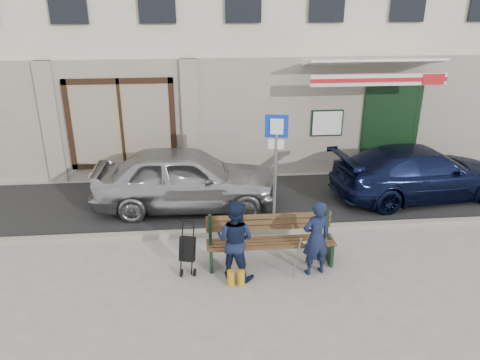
{
  "coord_description": "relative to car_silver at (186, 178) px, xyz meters",
  "views": [
    {
      "loc": [
        -1.19,
        -7.25,
        4.84
      ],
      "look_at": [
        -0.38,
        1.6,
        1.2
      ],
      "focal_mm": 35.0,
      "sensor_mm": 36.0,
      "label": 1
    }
  ],
  "objects": [
    {
      "name": "ground",
      "position": [
        1.53,
        -2.97,
        -0.73
      ],
      "size": [
        80.0,
        80.0,
        0.0
      ],
      "primitive_type": "plane",
      "color": "#9E9991",
      "rests_on": "ground"
    },
    {
      "name": "asphalt_lane",
      "position": [
        1.53,
        0.13,
        -0.73
      ],
      "size": [
        60.0,
        3.2,
        0.01
      ],
      "primitive_type": "cube",
      "color": "#282828",
      "rests_on": "ground"
    },
    {
      "name": "curb",
      "position": [
        1.53,
        -1.47,
        -0.67
      ],
      "size": [
        60.0,
        0.18,
        0.12
      ],
      "primitive_type": "cube",
      "color": "#9E9384",
      "rests_on": "ground"
    },
    {
      "name": "car_silver",
      "position": [
        0.0,
        0.0,
        0.0
      ],
      "size": [
        4.37,
        1.9,
        1.47
      ],
      "primitive_type": "imported",
      "rotation": [
        0.0,
        0.0,
        1.53
      ],
      "color": "#A7A8AC",
      "rests_on": "ground"
    },
    {
      "name": "car_navy",
      "position": [
        5.76,
        0.08,
        -0.09
      ],
      "size": [
        4.63,
        2.36,
        1.29
      ],
      "primitive_type": "imported",
      "rotation": [
        0.0,
        0.0,
        1.7
      ],
      "color": "black",
      "rests_on": "ground"
    },
    {
      "name": "parking_sign",
      "position": [
        1.89,
        -1.27,
        0.95
      ],
      "size": [
        0.46,
        0.13,
        2.53
      ],
      "rotation": [
        0.0,
        0.0,
        -0.21
      ],
      "color": "gray",
      "rests_on": "ground"
    },
    {
      "name": "bench",
      "position": [
        1.56,
        -2.65,
        -0.27
      ],
      "size": [
        2.4,
        1.17,
        0.98
      ],
      "color": "brown",
      "rests_on": "ground"
    },
    {
      "name": "man",
      "position": [
        2.36,
        -3.05,
        -0.02
      ],
      "size": [
        0.59,
        0.46,
        1.43
      ],
      "primitive_type": "imported",
      "rotation": [
        0.0,
        0.0,
        3.39
      ],
      "color": "#131A35",
      "rests_on": "ground"
    },
    {
      "name": "woman",
      "position": [
        0.91,
        -3.02,
        0.01
      ],
      "size": [
        0.9,
        0.84,
        1.48
      ],
      "primitive_type": "imported",
      "rotation": [
        0.0,
        0.0,
        2.65
      ],
      "color": "#131C36",
      "rests_on": "ground"
    },
    {
      "name": "stroller",
      "position": [
        0.06,
        -2.77,
        -0.31
      ],
      "size": [
        0.34,
        0.44,
        0.97
      ],
      "rotation": [
        0.0,
        0.0,
        -0.27
      ],
      "color": "black",
      "rests_on": "ground"
    }
  ]
}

